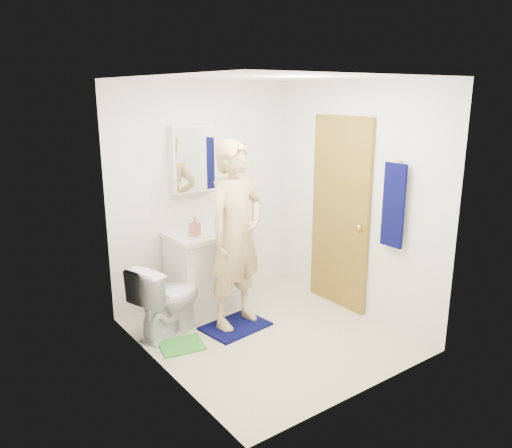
{
  "coord_description": "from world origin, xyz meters",
  "views": [
    {
      "loc": [
        -2.7,
        -3.5,
        2.28
      ],
      "look_at": [
        0.03,
        0.25,
        1.05
      ],
      "focal_mm": 35.0,
      "sensor_mm": 36.0,
      "label": 1
    }
  ],
  "objects": [
    {
      "name": "faucet",
      "position": [
        -0.15,
        1.09,
        0.91
      ],
      "size": [
        0.03,
        0.03,
        0.12
      ],
      "primitive_type": "cylinder",
      "color": "silver",
      "rests_on": "countertop"
    },
    {
      "name": "soap_dispenser",
      "position": [
        -0.31,
        0.85,
        0.95
      ],
      "size": [
        0.11,
        0.11,
        0.2
      ],
      "primitive_type": "imported",
      "rotation": [
        0.0,
        0.0,
        0.27
      ],
      "color": "#C86D5D",
      "rests_on": "countertop"
    },
    {
      "name": "medicine_cabinet",
      "position": [
        -0.15,
        1.14,
        1.6
      ],
      "size": [
        0.5,
        0.12,
        0.7
      ],
      "primitive_type": "cube",
      "color": "white",
      "rests_on": "wall_back"
    },
    {
      "name": "countertop",
      "position": [
        -0.15,
        0.91,
        0.83
      ],
      "size": [
        0.79,
        0.59,
        0.05
      ],
      "primitive_type": "cube",
      "color": "white",
      "rests_on": "vanity_cabinet"
    },
    {
      "name": "wall_front",
      "position": [
        0.0,
        -1.21,
        1.2
      ],
      "size": [
        2.2,
        0.02,
        2.4
      ],
      "primitive_type": "cube",
      "color": "white",
      "rests_on": "ground"
    },
    {
      "name": "door_knob",
      "position": [
        1.03,
        -0.17,
        0.95
      ],
      "size": [
        0.07,
        0.07,
        0.07
      ],
      "primitive_type": "sphere",
      "color": "gold",
      "rests_on": "door"
    },
    {
      "name": "toothbrush_cup",
      "position": [
        0.08,
        0.98,
        0.9
      ],
      "size": [
        0.15,
        0.15,
        0.1
      ],
      "primitive_type": "imported",
      "rotation": [
        0.0,
        0.0,
        -0.25
      ],
      "color": "#713C85",
      "rests_on": "countertop"
    },
    {
      "name": "sink_basin",
      "position": [
        -0.15,
        0.91,
        0.84
      ],
      "size": [
        0.4,
        0.4,
        0.03
      ],
      "primitive_type": "cylinder",
      "color": "white",
      "rests_on": "countertop"
    },
    {
      "name": "man",
      "position": [
        -0.13,
        0.36,
        0.94
      ],
      "size": [
        0.75,
        0.58,
        1.84
      ],
      "primitive_type": "imported",
      "rotation": [
        0.0,
        0.0,
        0.22
      ],
      "color": "tan",
      "rests_on": "bath_mat"
    },
    {
      "name": "wall_back",
      "position": [
        0.0,
        1.21,
        1.2
      ],
      "size": [
        2.2,
        0.02,
        2.4
      ],
      "primitive_type": "cube",
      "color": "white",
      "rests_on": "ground"
    },
    {
      "name": "door",
      "position": [
        1.07,
        0.15,
        1.02
      ],
      "size": [
        0.05,
        0.8,
        2.05
      ],
      "primitive_type": "cube",
      "color": "olive",
      "rests_on": "ground"
    },
    {
      "name": "toilet",
      "position": [
        -0.77,
        0.59,
        0.36
      ],
      "size": [
        0.81,
        0.62,
        0.73
      ],
      "primitive_type": "imported",
      "rotation": [
        0.0,
        0.0,
        1.9
      ],
      "color": "white",
      "rests_on": "floor"
    },
    {
      "name": "bath_mat",
      "position": [
        -0.18,
        0.31,
        0.01
      ],
      "size": [
        0.68,
        0.53,
        0.02
      ],
      "primitive_type": "cube",
      "rotation": [
        0.0,
        0.0,
        0.13
      ],
      "color": "#06083E",
      "rests_on": "floor"
    },
    {
      "name": "towel",
      "position": [
        1.03,
        -0.57,
        1.25
      ],
      "size": [
        0.03,
        0.24,
        0.8
      ],
      "primitive_type": "cube",
      "color": "#06083E",
      "rests_on": "wall_right"
    },
    {
      "name": "wall_right",
      "position": [
        1.11,
        0.0,
        1.2
      ],
      "size": [
        0.02,
        2.4,
        2.4
      ],
      "primitive_type": "cube",
      "color": "white",
      "rests_on": "ground"
    },
    {
      "name": "mirror_panel",
      "position": [
        -0.15,
        1.08,
        1.6
      ],
      "size": [
        0.46,
        0.01,
        0.66
      ],
      "primitive_type": "cube",
      "color": "white",
      "rests_on": "wall_back"
    },
    {
      "name": "wall_left",
      "position": [
        -1.11,
        0.0,
        1.2
      ],
      "size": [
        0.02,
        2.4,
        2.4
      ],
      "primitive_type": "cube",
      "color": "white",
      "rests_on": "ground"
    },
    {
      "name": "towel_hook",
      "position": [
        1.07,
        -0.57,
        1.67
      ],
      "size": [
        0.06,
        0.02,
        0.02
      ],
      "primitive_type": "cylinder",
      "rotation": [
        0.0,
        1.57,
        0.0
      ],
      "color": "silver",
      "rests_on": "wall_right"
    },
    {
      "name": "ceiling",
      "position": [
        0.0,
        0.0,
        2.41
      ],
      "size": [
        2.2,
        2.4,
        0.02
      ],
      "primitive_type": "cube",
      "color": "white",
      "rests_on": "ground"
    },
    {
      "name": "green_rug",
      "position": [
        -0.8,
        0.28,
        0.01
      ],
      "size": [
        0.45,
        0.4,
        0.02
      ],
      "primitive_type": "cube",
      "rotation": [
        0.0,
        0.0,
        -0.2
      ],
      "color": "green",
      "rests_on": "floor"
    },
    {
      "name": "vanity_cabinet",
      "position": [
        -0.15,
        0.91,
        0.4
      ],
      "size": [
        0.75,
        0.55,
        0.8
      ],
      "primitive_type": "cube",
      "color": "white",
      "rests_on": "floor"
    },
    {
      "name": "floor",
      "position": [
        0.0,
        0.0,
        -0.01
      ],
      "size": [
        2.2,
        2.4,
        0.02
      ],
      "primitive_type": "cube",
      "color": "beige",
      "rests_on": "ground"
    }
  ]
}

